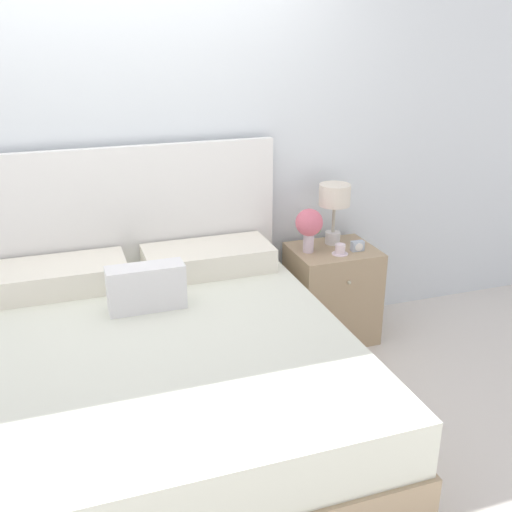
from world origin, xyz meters
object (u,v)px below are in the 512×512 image
at_px(nightstand, 331,293).
at_px(teacup, 340,250).
at_px(bed, 160,379).
at_px(flower_vase, 310,225).
at_px(table_lamp, 334,200).
at_px(alarm_clock, 358,246).

bearing_deg(nightstand, teacup, -93.62).
xyz_separation_m(bed, nightstand, (1.23, 0.65, -0.02)).
bearing_deg(bed, flower_vase, 31.76).
bearing_deg(flower_vase, table_lamp, 23.43).
bearing_deg(flower_vase, alarm_clock, -15.82).
distance_m(nightstand, teacup, 0.35).
distance_m(nightstand, flower_vase, 0.51).
xyz_separation_m(bed, flower_vase, (1.06, 0.66, 0.46)).
xyz_separation_m(nightstand, table_lamp, (0.03, 0.09, 0.59)).
bearing_deg(alarm_clock, bed, -156.99).
bearing_deg(bed, teacup, 24.43).
height_order(nightstand, flower_vase, flower_vase).
height_order(nightstand, alarm_clock, alarm_clock).
distance_m(flower_vase, alarm_clock, 0.34).
height_order(bed, alarm_clock, bed).
distance_m(table_lamp, teacup, 0.32).
xyz_separation_m(flower_vase, teacup, (0.16, -0.10, -0.15)).
distance_m(nightstand, alarm_clock, 0.37).
height_order(bed, nightstand, bed).
relative_size(nightstand, table_lamp, 1.58).
distance_m(bed, table_lamp, 1.58).
relative_size(teacup, alarm_clock, 1.25).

